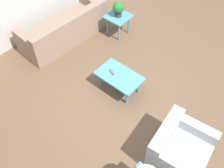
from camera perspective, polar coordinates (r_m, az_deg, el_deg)
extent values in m
plane|color=brown|center=(5.36, 2.63, -2.92)|extent=(14.00, 14.00, 0.00)
cube|color=gray|center=(6.63, -10.36, 11.24)|extent=(0.94, 2.23, 0.44)
cube|color=gray|center=(6.20, -8.94, 12.80)|extent=(0.30, 2.20, 0.32)
cube|color=gray|center=(6.95, -4.21, 17.18)|extent=(0.84, 0.24, 0.21)
cube|color=gray|center=(6.05, -18.06, 9.03)|extent=(0.84, 0.24, 0.21)
cube|color=#A8ADB2|center=(4.61, 14.58, -14.46)|extent=(0.94, 1.01, 0.43)
cube|color=#A8ADB2|center=(4.31, 11.68, -10.31)|extent=(0.30, 0.94, 0.32)
cube|color=#A8ADB2|center=(4.15, 13.21, -16.59)|extent=(0.85, 0.25, 0.21)
cube|color=#A8ADB2|center=(4.54, 17.35, -8.91)|extent=(0.85, 0.25, 0.21)
cube|color=teal|center=(5.21, 1.58, 1.70)|extent=(0.91, 0.57, 0.04)
cylinder|color=teal|center=(5.33, 5.79, -0.48)|extent=(0.05, 0.05, 0.36)
cylinder|color=teal|center=(5.62, -0.05, 3.16)|extent=(0.05, 0.05, 0.36)
cylinder|color=teal|center=(5.14, 3.28, -2.92)|extent=(0.05, 0.05, 0.36)
cylinder|color=teal|center=(5.43, -2.63, 0.98)|extent=(0.05, 0.05, 0.36)
cube|color=teal|center=(6.51, 1.35, 14.45)|extent=(0.55, 0.55, 0.04)
cylinder|color=teal|center=(6.69, 3.63, 12.70)|extent=(0.04, 0.04, 0.49)
cylinder|color=teal|center=(6.88, 1.10, 13.94)|extent=(0.04, 0.04, 0.49)
cylinder|color=teal|center=(6.46, 1.53, 11.20)|extent=(0.04, 0.04, 0.49)
cylinder|color=teal|center=(6.65, -1.03, 12.51)|extent=(0.04, 0.04, 0.49)
cylinder|color=#333338|center=(6.47, 1.36, 15.01)|extent=(0.17, 0.17, 0.12)
sphere|color=#236B2D|center=(6.37, 1.39, 16.31)|extent=(0.27, 0.27, 0.27)
cube|color=#4C4C51|center=(5.25, -0.06, 2.61)|extent=(0.16, 0.09, 0.02)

